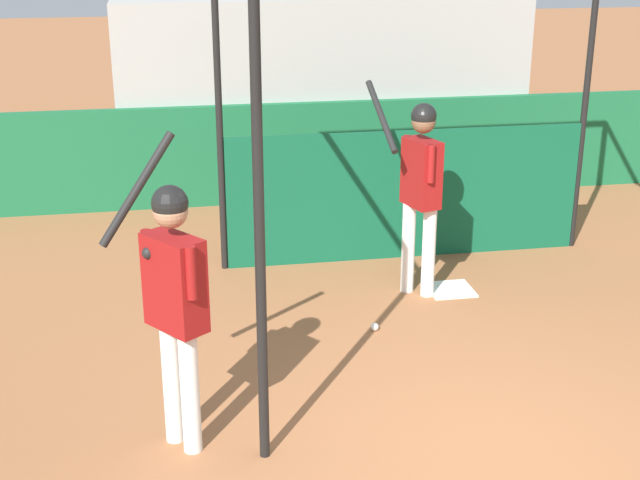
{
  "coord_description": "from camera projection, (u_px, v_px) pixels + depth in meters",
  "views": [
    {
      "loc": [
        -2.13,
        -4.98,
        3.52
      ],
      "look_at": [
        -0.93,
        1.7,
        1.05
      ],
      "focal_mm": 50.0,
      "sensor_mm": 36.0,
      "label": 1
    }
  ],
  "objects": [
    {
      "name": "ground_plane",
      "position": [
        496.0,
        457.0,
        6.16
      ],
      "size": [
        60.0,
        60.0,
        0.0
      ],
      "primitive_type": "plane",
      "color": "#935B38"
    },
    {
      "name": "outfield_wall",
      "position": [
        331.0,
        151.0,
        11.58
      ],
      "size": [
        24.0,
        0.12,
        1.29
      ],
      "color": "#196038",
      "rests_on": "ground"
    },
    {
      "name": "bleacher_section",
      "position": [
        314.0,
        85.0,
        12.53
      ],
      "size": [
        5.4,
        2.4,
        2.57
      ],
      "color": "#9E9E99",
      "rests_on": "ground"
    },
    {
      "name": "batting_cage",
      "position": [
        424.0,
        157.0,
        8.81
      ],
      "size": [
        4.0,
        3.64,
        3.11
      ],
      "color": "black",
      "rests_on": "ground"
    },
    {
      "name": "home_plate",
      "position": [
        450.0,
        289.0,
        8.9
      ],
      "size": [
        0.44,
        0.44,
        0.02
      ],
      "color": "white",
      "rests_on": "ground"
    },
    {
      "name": "player_batter",
      "position": [
        420.0,
        180.0,
        8.45
      ],
      "size": [
        0.61,
        0.79,
        2.04
      ],
      "rotation": [
        0.0,
        0.0,
        1.86
      ],
      "color": "white",
      "rests_on": "ground"
    },
    {
      "name": "player_waiting",
      "position": [
        174.0,
        291.0,
        5.91
      ],
      "size": [
        0.71,
        0.64,
        2.19
      ],
      "rotation": [
        0.0,
        0.0,
        2.21
      ],
      "color": "white",
      "rests_on": "ground"
    },
    {
      "name": "baseball",
      "position": [
        375.0,
        327.0,
        8.02
      ],
      "size": [
        0.07,
        0.07,
        0.07
      ],
      "color": "white",
      "rests_on": "ground"
    }
  ]
}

